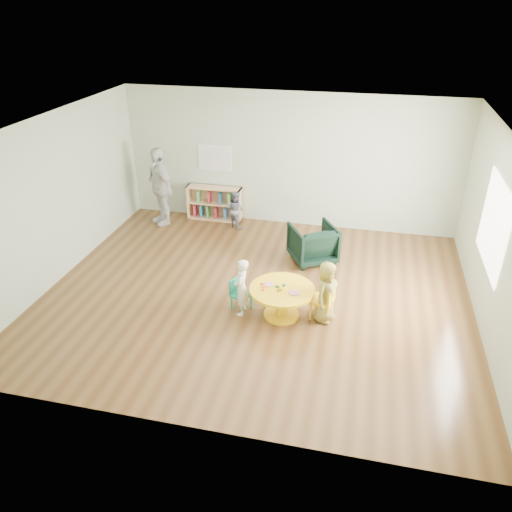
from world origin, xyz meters
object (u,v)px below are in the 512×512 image
at_px(toddler, 236,210).
at_px(kid_chair_left, 239,293).
at_px(activity_table, 282,297).
at_px(armchair, 313,243).
at_px(adult_caretaker, 160,186).
at_px(child_right, 326,292).
at_px(child_left, 241,287).
at_px(bookshelf, 214,203).
at_px(kid_chair_right, 325,300).

bearing_deg(toddler, kid_chair_left, 135.86).
bearing_deg(activity_table, armchair, 83.09).
xyz_separation_m(kid_chair_left, adult_caretaker, (-2.48, 2.84, 0.56)).
xyz_separation_m(kid_chair_left, child_right, (1.36, -0.01, 0.22)).
relative_size(activity_table, child_right, 1.01).
bearing_deg(kid_chair_left, adult_caretaker, -116.64).
bearing_deg(child_left, bookshelf, -159.52).
bearing_deg(armchair, child_left, 36.66).
bearing_deg(activity_table, child_right, 4.80).
bearing_deg(bookshelf, activity_table, -57.75).
relative_size(child_right, adult_caretaker, 0.59).
height_order(kid_chair_left, adult_caretaker, adult_caretaker).
relative_size(kid_chair_right, armchair, 0.79).
height_order(kid_chair_left, armchair, armchair).
bearing_deg(armchair, toddler, -62.19).
xyz_separation_m(activity_table, bookshelf, (-2.14, 3.39, 0.02)).
height_order(kid_chair_right, armchair, armchair).
height_order(toddler, adult_caretaker, adult_caretaker).
relative_size(activity_table, kid_chair_right, 1.62).
xyz_separation_m(activity_table, adult_caretaker, (-3.18, 2.90, 0.49)).
distance_m(kid_chair_left, adult_caretaker, 3.81).
bearing_deg(kid_chair_left, kid_chair_right, 113.38).
bearing_deg(toddler, activity_table, 146.84).
xyz_separation_m(child_right, toddler, (-2.22, 3.00, -0.09)).
bearing_deg(bookshelf, child_right, -49.94).
height_order(child_left, adult_caretaker, adult_caretaker).
bearing_deg(bookshelf, kid_chair_right, -49.74).
distance_m(child_right, toddler, 3.73).
distance_m(activity_table, adult_caretaker, 4.33).
distance_m(activity_table, kid_chair_left, 0.70).
relative_size(activity_table, bookshelf, 0.84).
xyz_separation_m(kid_chair_right, armchair, (-0.42, 1.83, 0.03)).
relative_size(activity_table, kid_chair_left, 1.91).
xyz_separation_m(kid_chair_left, bookshelf, (-1.44, 3.32, 0.08)).
distance_m(kid_chair_right, bookshelf, 4.32).
bearing_deg(toddler, child_right, 156.36).
xyz_separation_m(activity_table, kid_chair_left, (-0.70, 0.06, -0.06)).
bearing_deg(kid_chair_right, child_right, -151.58).
bearing_deg(armchair, adult_caretaker, -45.95).
height_order(kid_chair_right, child_left, child_left).
bearing_deg(kid_chair_left, toddler, -141.75).
xyz_separation_m(kid_chair_left, kid_chair_right, (1.35, 0.03, 0.05)).
bearing_deg(adult_caretaker, child_left, -7.43).
xyz_separation_m(child_left, child_right, (1.29, 0.12, 0.03)).
bearing_deg(kid_chair_left, child_left, 51.88).
distance_m(child_left, adult_caretaker, 3.93).
height_order(armchair, child_left, child_left).
relative_size(bookshelf, child_right, 1.20).
xyz_separation_m(child_left, adult_caretaker, (-2.55, 2.96, 0.37)).
distance_m(kid_chair_left, armchair, 2.08).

